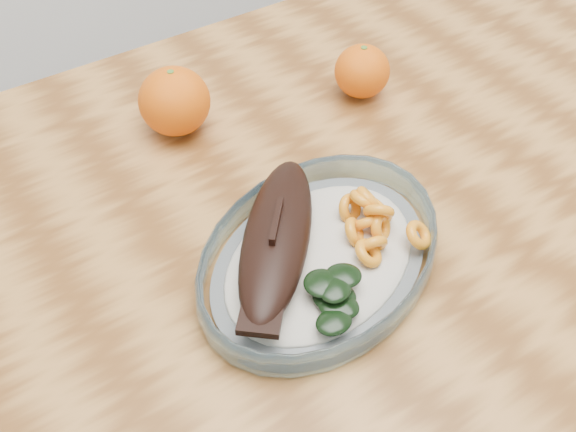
{
  "coord_description": "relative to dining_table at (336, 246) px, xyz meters",
  "views": [
    {
      "loc": [
        -0.38,
        -0.48,
        1.31
      ],
      "look_at": [
        -0.09,
        -0.02,
        0.77
      ],
      "focal_mm": 45.0,
      "sensor_mm": 36.0,
      "label": 1
    }
  ],
  "objects": [
    {
      "name": "dining_table",
      "position": [
        0.0,
        0.0,
        0.0
      ],
      "size": [
        1.2,
        0.8,
        0.75
      ],
      "color": "brown",
      "rests_on": "ground"
    },
    {
      "name": "orange_left",
      "position": [
        -0.11,
        0.2,
        0.14
      ],
      "size": [
        0.09,
        0.09,
        0.09
      ],
      "primitive_type": "sphere",
      "color": "#DC4F04",
      "rests_on": "dining_table"
    },
    {
      "name": "plated_meal",
      "position": [
        -0.09,
        -0.08,
        0.12
      ],
      "size": [
        0.7,
        0.7,
        0.08
      ],
      "rotation": [
        0.0,
        0.0,
        0.4
      ],
      "color": "white",
      "rests_on": "dining_table"
    },
    {
      "name": "orange_right",
      "position": [
        0.13,
        0.13,
        0.13
      ],
      "size": [
        0.07,
        0.07,
        0.07
      ],
      "primitive_type": "sphere",
      "color": "#DC4F04",
      "rests_on": "dining_table"
    }
  ]
}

